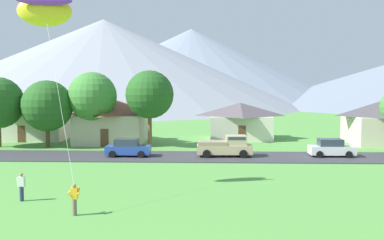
# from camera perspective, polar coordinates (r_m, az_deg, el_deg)

# --- Properties ---
(road_strip) EXTENTS (160.00, 6.77, 0.08)m
(road_strip) POSITION_cam_1_polar(r_m,az_deg,el_deg) (43.75, -0.03, -4.58)
(road_strip) COLOR #38383D
(road_strip) RESTS_ON ground
(mountain_east_ridge) EXTENTS (120.91, 120.91, 28.74)m
(mountain_east_ridge) POSITION_cam_1_polar(r_m,az_deg,el_deg) (180.06, -0.08, 6.73)
(mountain_east_ridge) COLOR gray
(mountain_east_ridge) RESTS_ON ground
(mountain_west_ridge) EXTENTS (123.09, 123.09, 27.45)m
(mountain_west_ridge) POSITION_cam_1_polar(r_m,az_deg,el_deg) (147.84, -10.87, 6.93)
(mountain_west_ridge) COLOR #8E939E
(mountain_west_ridge) RESTS_ON ground
(house_leftmost) EXTENTS (7.82, 8.53, 5.05)m
(house_leftmost) POSITION_cam_1_polar(r_m,az_deg,el_deg) (57.79, 22.52, -0.17)
(house_leftmost) COLOR beige
(house_leftmost) RESTS_ON ground
(house_left_center) EXTENTS (8.27, 8.26, 5.27)m
(house_left_center) POSITION_cam_1_polar(r_m,az_deg,el_deg) (55.24, -9.96, 0.02)
(house_left_center) COLOR beige
(house_left_center) RESTS_ON ground
(house_right_center) EXTENTS (8.21, 7.33, 4.61)m
(house_right_center) POSITION_cam_1_polar(r_m,az_deg,el_deg) (58.55, 6.01, -0.03)
(house_right_center) COLOR beige
(house_right_center) RESTS_ON ground
(house_rightmost) EXTENTS (9.76, 7.79, 5.01)m
(house_rightmost) POSITION_cam_1_polar(r_m,az_deg,el_deg) (61.65, -19.21, 0.16)
(house_rightmost) COLOR beige
(house_rightmost) RESTS_ON ground
(tree_near_left) EXTENTS (5.32, 5.32, 8.47)m
(tree_near_left) POSITION_cam_1_polar(r_m,az_deg,el_deg) (50.65, -5.29, 3.16)
(tree_near_left) COLOR brown
(tree_near_left) RESTS_ON ground
(tree_center) EXTENTS (5.43, 5.43, 8.31)m
(tree_center) POSITION_cam_1_polar(r_m,az_deg,el_deg) (52.24, -12.29, 2.87)
(tree_center) COLOR #4C3823
(tree_center) RESTS_ON ground
(tree_right_of_center) EXTENTS (5.61, 5.61, 7.38)m
(tree_right_of_center) POSITION_cam_1_polar(r_m,az_deg,el_deg) (52.75, -17.58, 1.69)
(tree_right_of_center) COLOR #4C3823
(tree_right_of_center) RESTS_ON ground
(parked_car_blue_west_end) EXTENTS (4.21, 2.09, 1.68)m
(parked_car_blue_west_end) POSITION_cam_1_polar(r_m,az_deg,el_deg) (44.09, -7.98, -3.46)
(parked_car_blue_west_end) COLOR #2847A8
(parked_car_blue_west_end) RESTS_ON road_strip
(parked_car_white_mid_west) EXTENTS (4.21, 2.10, 1.68)m
(parked_car_white_mid_west) POSITION_cam_1_polar(r_m,az_deg,el_deg) (45.52, 16.94, -3.37)
(parked_car_white_mid_west) COLOR white
(parked_car_white_mid_west) RESTS_ON road_strip
(pickup_truck_sand_west_side) EXTENTS (5.25, 2.43, 1.99)m
(pickup_truck_sand_west_side) POSITION_cam_1_polar(r_m,az_deg,el_deg) (43.68, 4.24, -3.25)
(pickup_truck_sand_west_side) COLOR #C6B284
(pickup_truck_sand_west_side) RESTS_ON road_strip
(kite_flyer_with_kite) EXTENTS (5.40, 6.78, 12.55)m
(kite_flyer_with_kite) POSITION_cam_1_polar(r_m,az_deg,el_deg) (30.74, -17.81, 12.63)
(kite_flyer_with_kite) COLOR #70604C
(kite_flyer_with_kite) RESTS_ON ground
(watcher_person) EXTENTS (0.56, 0.24, 1.68)m
(watcher_person) POSITION_cam_1_polar(r_m,az_deg,el_deg) (29.03, -20.44, -7.74)
(watcher_person) COLOR navy
(watcher_person) RESTS_ON ground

